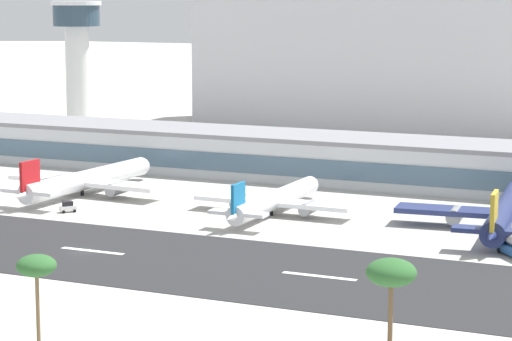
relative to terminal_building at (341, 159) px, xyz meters
The scene contains 13 objects.
ground_plane 85.65m from the terminal_building, 100.41° to the right, with size 1400.00×1400.00×0.00m, color #B2AFA8.
runway_strip 84.65m from the terminal_building, 100.54° to the right, with size 800.00×36.45×0.08m, color #262628.
runway_centreline_dash_4 84.43m from the terminal_building, 99.71° to the right, with size 12.00×1.20×0.01m, color white.
runway_centreline_dash_5 87.32m from the terminal_building, 72.35° to the right, with size 12.00×1.20×0.01m, color white.
terminal_building is the anchor object (origin of this frame).
control_tower 98.86m from the terminal_building, 161.17° to the left, with size 14.37×14.37×40.65m.
distant_hotel_block 107.01m from the terminal_building, 101.36° to the left, with size 127.36×29.79×44.66m, color #BCBCC1.
airliner_red_tail_gate_0 59.56m from the terminal_building, 137.75° to the right, with size 37.34×47.28×9.87m.
airliner_blue_tail_gate_1 42.99m from the terminal_building, 88.30° to the right, with size 32.47×41.93×8.75m.
airliner_gold_tail_gate_2 59.88m from the terminal_building, 40.50° to the right, with size 40.38×49.39×10.32m.
service_baggage_tug_0 67.72m from the terminal_building, 122.91° to the right, with size 3.25×3.50×2.20m.
palm_tree_1 127.09m from the terminal_building, 87.34° to the right, with size 4.96×4.96×11.06m.
palm_tree_2 128.82m from the terminal_building, 67.75° to the right, with size 5.80×5.80×13.12m.
Camera 1 is at (99.30, -150.91, 42.63)m, focal length 76.80 mm.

